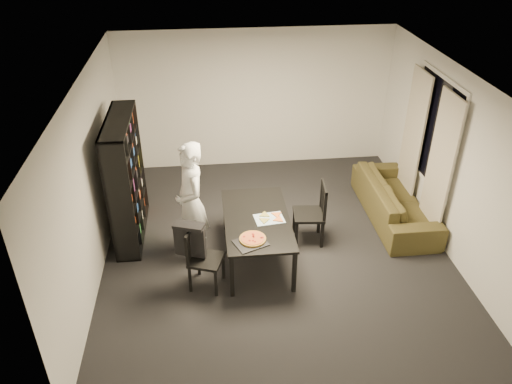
{
  "coord_description": "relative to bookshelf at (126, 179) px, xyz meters",
  "views": [
    {
      "loc": [
        -0.94,
        -5.97,
        4.58
      ],
      "look_at": [
        -0.3,
        -0.13,
        1.05
      ],
      "focal_mm": 35.0,
      "sensor_mm": 36.0,
      "label": 1
    }
  ],
  "objects": [
    {
      "name": "sofa",
      "position": [
        4.2,
        -0.0,
        -0.64
      ],
      "size": [
        0.83,
        2.13,
        0.62
      ],
      "primitive_type": "imported",
      "rotation": [
        0.0,
        0.0,
        1.57
      ],
      "color": "#3C3218",
      "rests_on": "room"
    },
    {
      "name": "window_pane",
      "position": [
        4.64,
        -0.0,
        0.55
      ],
      "size": [
        0.02,
        1.4,
        1.6
      ],
      "primitive_type": "cube",
      "color": "black",
      "rests_on": "room"
    },
    {
      "name": "dining_table",
      "position": [
        1.85,
        -0.83,
        -0.33
      ],
      "size": [
        0.91,
        1.64,
        0.68
      ],
      "color": "black",
      "rests_on": "room"
    },
    {
      "name": "room",
      "position": [
        2.16,
        -0.6,
        0.35
      ],
      "size": [
        5.01,
        5.51,
        2.61
      ],
      "color": "black",
      "rests_on": "ground"
    },
    {
      "name": "bookshelf",
      "position": [
        0.0,
        0.0,
        0.0
      ],
      "size": [
        0.35,
        1.5,
        1.9
      ],
      "primitive_type": "cube",
      "color": "black",
      "rests_on": "room"
    },
    {
      "name": "window_frame",
      "position": [
        4.64,
        -0.0,
        0.55
      ],
      "size": [
        0.03,
        1.52,
        1.72
      ],
      "primitive_type": "cube",
      "color": "white",
      "rests_on": "room"
    },
    {
      "name": "chair_left",
      "position": [
        1.04,
        -1.32,
        -0.44
      ],
      "size": [
        0.53,
        0.53,
        0.89
      ],
      "rotation": [
        0.0,
        0.0,
        1.24
      ],
      "color": "black",
      "rests_on": "room"
    },
    {
      "name": "pizza_slices",
      "position": [
        2.05,
        -0.85,
        -0.25
      ],
      "size": [
        0.46,
        0.43,
        0.01
      ],
      "primitive_type": null,
      "rotation": [
        0.0,
        0.0,
        -0.42
      ],
      "color": "#DA9144",
      "rests_on": "dining_table"
    },
    {
      "name": "curtain_left",
      "position": [
        4.56,
        -0.52,
        0.2
      ],
      "size": [
        0.03,
        0.7,
        2.25
      ],
      "primitive_type": "cube",
      "color": "#BEB6A2",
      "rests_on": "room"
    },
    {
      "name": "chair_right",
      "position": [
        2.76,
        -0.5,
        -0.4
      ],
      "size": [
        0.49,
        0.49,
        0.97
      ],
      "rotation": [
        0.0,
        0.0,
        -1.67
      ],
      "color": "black",
      "rests_on": "room"
    },
    {
      "name": "draped_jacket",
      "position": [
        0.93,
        -1.29,
        -0.21
      ],
      "size": [
        0.43,
        0.29,
        0.49
      ],
      "rotation": [
        0.0,
        0.0,
        1.24
      ],
      "color": "black",
      "rests_on": "chair_left"
    },
    {
      "name": "kitchen_towel",
      "position": [
        2.02,
        -0.87,
        -0.26
      ],
      "size": [
        0.43,
        0.35,
        0.01
      ],
      "primitive_type": "cube",
      "rotation": [
        0.0,
        0.0,
        0.12
      ],
      "color": "silver",
      "rests_on": "dining_table"
    },
    {
      "name": "pepperoni_pizza",
      "position": [
        1.74,
        -1.34,
        -0.24
      ],
      "size": [
        0.35,
        0.35,
        0.03
      ],
      "rotation": [
        0.0,
        0.0,
        -0.14
      ],
      "color": "#AB7D31",
      "rests_on": "dining_table"
    },
    {
      "name": "curtain_right",
      "position": [
        4.56,
        0.52,
        0.2
      ],
      "size": [
        0.03,
        0.7,
        2.25
      ],
      "primitive_type": "cube",
      "color": "#BEB6A2",
      "rests_on": "room"
    },
    {
      "name": "baking_tray",
      "position": [
        1.71,
        -1.4,
        -0.26
      ],
      "size": [
        0.49,
        0.45,
        0.01
      ],
      "primitive_type": "cube",
      "rotation": [
        0.0,
        0.0,
        0.39
      ],
      "color": "black",
      "rests_on": "dining_table"
    },
    {
      "name": "person",
      "position": [
        0.95,
        -0.65,
        -0.06
      ],
      "size": [
        0.6,
        0.75,
        1.78
      ],
      "primitive_type": "imported",
      "rotation": [
        0.0,
        0.0,
        -1.27
      ],
      "color": "white",
      "rests_on": "room"
    }
  ]
}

